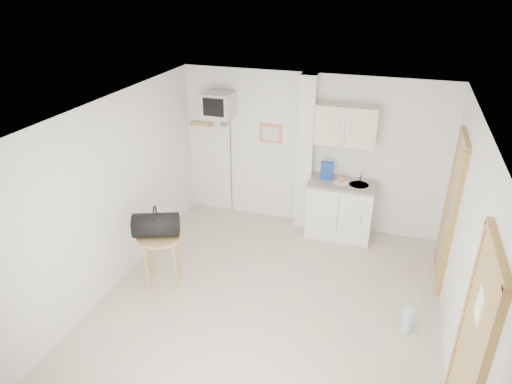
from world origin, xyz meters
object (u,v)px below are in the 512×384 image
(round_table, at_px, (161,242))
(duffel_bag, at_px, (156,225))
(crt_television, at_px, (219,106))
(water_bottle, at_px, (408,320))

(round_table, relative_size, duffel_bag, 1.13)
(round_table, bearing_deg, duffel_bag, -124.26)
(crt_television, height_order, water_bottle, crt_television)
(water_bottle, bearing_deg, duffel_bag, -179.19)
(round_table, distance_m, water_bottle, 3.22)
(crt_television, xyz_separation_m, round_table, (-0.05, -2.04, -1.30))
(duffel_bag, bearing_deg, crt_television, 66.82)
(crt_television, bearing_deg, duffel_bag, -91.92)
(crt_television, xyz_separation_m, duffel_bag, (-0.07, -2.07, -1.03))
(crt_television, distance_m, duffel_bag, 2.31)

